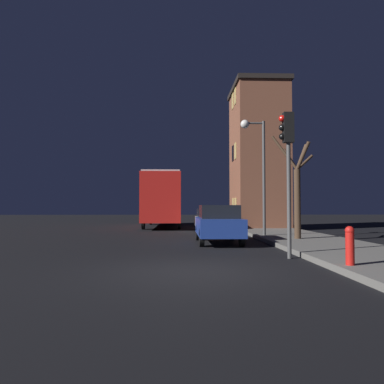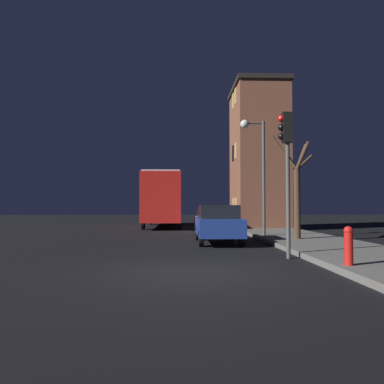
{
  "view_description": "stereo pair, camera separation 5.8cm",
  "coord_description": "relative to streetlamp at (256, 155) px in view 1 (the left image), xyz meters",
  "views": [
    {
      "loc": [
        -0.32,
        -8.98,
        1.53
      ],
      "look_at": [
        0.42,
        12.69,
        2.37
      ],
      "focal_mm": 35.0,
      "sensor_mm": 36.0,
      "label": 1
    },
    {
      "loc": [
        -0.27,
        -8.98,
        1.53
      ],
      "look_at": [
        0.42,
        12.69,
        2.37
      ],
      "focal_mm": 35.0,
      "sensor_mm": 36.0,
      "label": 2
    }
  ],
  "objects": [
    {
      "name": "streetlamp",
      "position": [
        0.0,
        0.0,
        0.0
      ],
      "size": [
        1.18,
        0.42,
        5.51
      ],
      "color": "#4C4C4C",
      "rests_on": "sidewalk"
    },
    {
      "name": "ground_plane",
      "position": [
        -3.34,
        -8.66,
        -3.99
      ],
      "size": [
        120.0,
        120.0,
        0.0
      ],
      "primitive_type": "plane",
      "color": "black"
    },
    {
      "name": "bus",
      "position": [
        -4.86,
        10.66,
        -1.7
      ],
      "size": [
        2.6,
        10.05,
        3.86
      ],
      "color": "red",
      "rests_on": "ground"
    },
    {
      "name": "fire_hydrant",
      "position": [
        0.31,
        -9.03,
        -3.35
      ],
      "size": [
        0.21,
        0.21,
        0.91
      ],
      "color": "red",
      "rests_on": "sidewalk"
    },
    {
      "name": "traffic_light",
      "position": [
        -0.46,
        -6.71,
        -0.89
      ],
      "size": [
        0.43,
        0.24,
        4.32
      ],
      "color": "#4C4C4C",
      "rests_on": "ground"
    },
    {
      "name": "brick_building",
      "position": [
        1.82,
        8.13,
        1.08
      ],
      "size": [
        3.56,
        5.3,
        9.78
      ],
      "color": "brown",
      "rests_on": "sidewalk"
    },
    {
      "name": "car_mid_lane",
      "position": [
        -1.77,
        5.28,
        -3.26
      ],
      "size": [
        1.79,
        3.98,
        1.39
      ],
      "color": "beige",
      "rests_on": "ground"
    },
    {
      "name": "car_near_lane",
      "position": [
        -2.04,
        -2.09,
        -3.16
      ],
      "size": [
        1.72,
        4.22,
        1.58
      ],
      "color": "navy",
      "rests_on": "ground"
    },
    {
      "name": "bare_tree",
      "position": [
        1.37,
        -1.84,
        -1.68
      ],
      "size": [
        1.87,
        1.52,
        4.45
      ],
      "color": "#473323",
      "rests_on": "sidewalk"
    }
  ]
}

